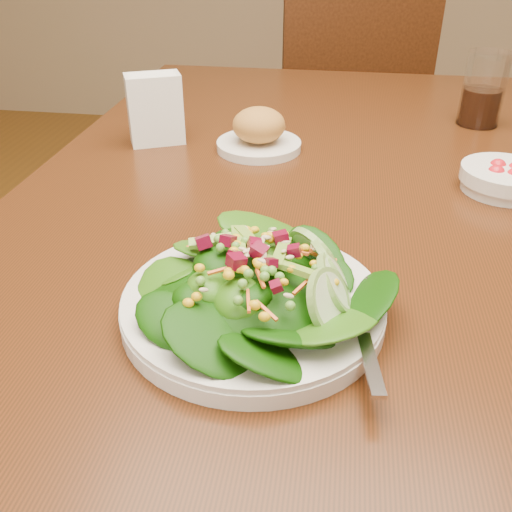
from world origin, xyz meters
TOP-DOWN VIEW (x-y plane):
  - ground_plane at (0.00, 0.00)m, footprint 5.00×5.00m
  - dining_table at (0.00, 0.00)m, footprint 0.90×1.40m
  - chair_far at (0.02, 1.11)m, footprint 0.56×0.56m
  - salad_plate at (-0.05, -0.31)m, footprint 0.27×0.26m
  - bread_plate at (-0.12, 0.14)m, footprint 0.14×0.14m
  - tomato_bowl at (0.25, 0.04)m, footprint 0.12×0.12m
  - drinking_glass at (0.26, 0.33)m, footprint 0.08×0.08m
  - napkin_holder at (-0.30, 0.15)m, footprint 0.10×0.08m

SIDE VIEW (x-z plane):
  - ground_plane at x=0.00m, z-range 0.00..0.00m
  - chair_far at x=0.02m, z-range 0.03..1.05m
  - dining_table at x=0.00m, z-range 0.27..1.02m
  - tomato_bowl at x=0.25m, z-range 0.75..0.79m
  - salad_plate at x=-0.05m, z-range 0.74..0.82m
  - bread_plate at x=-0.12m, z-range 0.74..0.81m
  - drinking_glass at x=0.26m, z-range 0.74..0.87m
  - napkin_holder at x=-0.30m, z-range 0.75..0.87m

